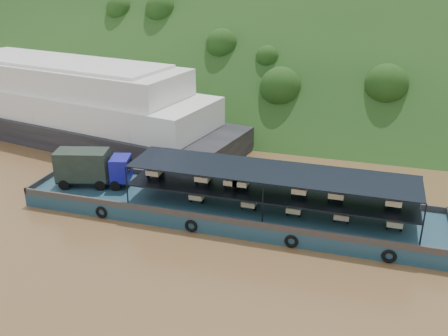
# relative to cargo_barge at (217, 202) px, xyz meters

# --- Properties ---
(ground) EXTENTS (160.00, 160.00, 0.00)m
(ground) POSITION_rel_cargo_barge_xyz_m (1.79, -0.38, -1.13)
(ground) COLOR brown
(ground) RESTS_ON ground
(hillside) EXTENTS (140.00, 39.60, 39.60)m
(hillside) POSITION_rel_cargo_barge_xyz_m (1.79, 35.62, -1.13)
(hillside) COLOR #153413
(hillside) RESTS_ON ground
(cargo_barge) EXTENTS (35.00, 7.18, 4.54)m
(cargo_barge) POSITION_rel_cargo_barge_xyz_m (0.00, 0.00, 0.00)
(cargo_barge) COLOR #153A4B
(cargo_barge) RESTS_ON ground
(passenger_ferry) EXTENTS (46.76, 19.63, 9.20)m
(passenger_ferry) POSITION_rel_cargo_barge_xyz_m (-24.22, 14.84, 2.86)
(passenger_ferry) COLOR black
(passenger_ferry) RESTS_ON ground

